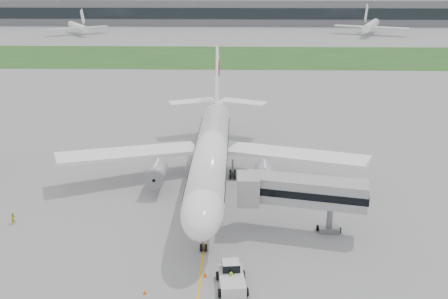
{
  "coord_description": "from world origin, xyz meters",
  "views": [
    {
      "loc": [
        3.85,
        -66.35,
        31.85
      ],
      "look_at": [
        1.97,
        2.0,
        6.63
      ],
      "focal_mm": 40.0,
      "sensor_mm": 36.0,
      "label": 1
    }
  ],
  "objects_px": {
    "pushback_tug": "(232,277)",
    "ground_crew_near": "(231,279)",
    "airliner": "(212,149)",
    "jet_bridge": "(297,191)"
  },
  "relations": [
    {
      "from": "jet_bridge",
      "to": "ground_crew_near",
      "type": "bearing_deg",
      "value": -111.28
    },
    {
      "from": "airliner",
      "to": "jet_bridge",
      "type": "height_order",
      "value": "airliner"
    },
    {
      "from": "pushback_tug",
      "to": "ground_crew_near",
      "type": "height_order",
      "value": "pushback_tug"
    },
    {
      "from": "airliner",
      "to": "jet_bridge",
      "type": "xyz_separation_m",
      "value": [
        11.39,
        -14.64,
        -0.15
      ]
    },
    {
      "from": "pushback_tug",
      "to": "jet_bridge",
      "type": "xyz_separation_m",
      "value": [
        7.97,
        11.94,
        4.43
      ]
    },
    {
      "from": "ground_crew_near",
      "to": "jet_bridge",
      "type": "bearing_deg",
      "value": -145.42
    },
    {
      "from": "airliner",
      "to": "ground_crew_near",
      "type": "relative_size",
      "value": 29.23
    },
    {
      "from": "airliner",
      "to": "pushback_tug",
      "type": "xyz_separation_m",
      "value": [
        3.41,
        -26.59,
        -4.58
      ]
    },
    {
      "from": "pushback_tug",
      "to": "jet_bridge",
      "type": "height_order",
      "value": "jet_bridge"
    },
    {
      "from": "airliner",
      "to": "ground_crew_near",
      "type": "xyz_separation_m",
      "value": [
        3.34,
        -26.81,
        -4.74
      ]
    }
  ]
}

